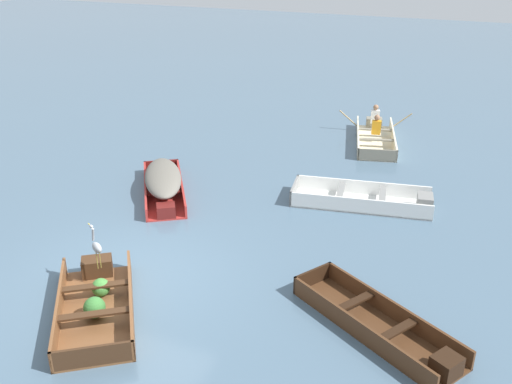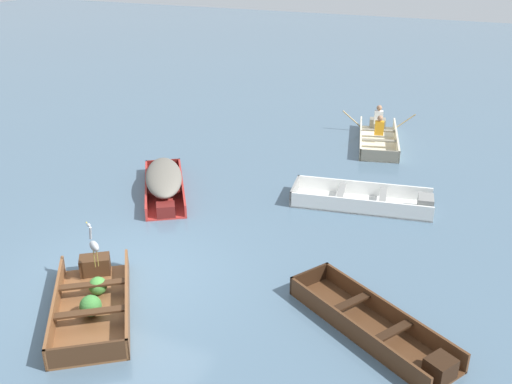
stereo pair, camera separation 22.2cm
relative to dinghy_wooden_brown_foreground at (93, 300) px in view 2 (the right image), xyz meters
name	(u,v)px [view 2 (the right image)]	position (x,y,z in m)	size (l,w,h in m)	color
ground_plane	(127,277)	(-0.03, 1.05, -0.15)	(80.00, 80.00, 0.00)	slate
dinghy_wooden_brown_foreground	(93,300)	(0.00, 0.00, 0.00)	(2.69, 3.05, 0.42)	brown
skiff_red_near_moored	(164,180)	(-1.46, 4.70, 0.22)	(2.51, 3.12, 0.65)	#AD2D28
skiff_white_mid_moored	(368,201)	(3.48, 6.10, -0.02)	(3.52, 1.69, 0.39)	white
skiff_dark_varnish_far_moored	(376,328)	(4.80, 1.29, -0.02)	(3.22, 2.43, 0.36)	#4C2D19
rowboat_cream_with_crew	(378,136)	(2.65, 10.92, 0.03)	(2.42, 3.53, 0.93)	beige
heron_on_dinghy	(94,245)	(-0.35, 0.61, 0.73)	(0.43, 0.30, 0.84)	olive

